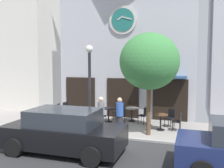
{
  "coord_description": "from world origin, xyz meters",
  "views": [
    {
      "loc": [
        3.49,
        -9.83,
        3.19
      ],
      "look_at": [
        -0.39,
        2.06,
        2.13
      ],
      "focal_mm": 39.89,
      "sensor_mm": 36.0,
      "label": 1
    }
  ],
  "objects_px": {
    "cafe_chair_left_end": "(144,114)",
    "parked_car_black": "(64,131)",
    "street_tree": "(149,62)",
    "cafe_chair_outer": "(101,115)",
    "cafe_table_near_door": "(132,111)",
    "cafe_chair_under_awning": "(60,110)",
    "pedestrian_grey": "(101,115)",
    "pedestrian_blue": "(120,116)",
    "cafe_chair_curbside": "(67,108)",
    "cafe_chair_near_tree": "(178,120)",
    "cafe_chair_by_entrance": "(121,114)",
    "cafe_table_rightmost": "(74,111)",
    "cafe_chair_mid_row": "(171,116)",
    "cafe_table_near_curb": "(109,112)",
    "street_lamp": "(90,87)",
    "cafe_table_leftmost": "(161,119)",
    "cafe_chair_facing_street": "(118,110)"
  },
  "relations": [
    {
      "from": "cafe_chair_by_entrance",
      "to": "cafe_chair_outer",
      "type": "distance_m",
      "value": 1.12
    },
    {
      "from": "pedestrian_grey",
      "to": "cafe_chair_left_end",
      "type": "bearing_deg",
      "value": 56.32
    },
    {
      "from": "cafe_chair_left_end",
      "to": "pedestrian_blue",
      "type": "bearing_deg",
      "value": -106.38
    },
    {
      "from": "cafe_chair_curbside",
      "to": "cafe_chair_left_end",
      "type": "relative_size",
      "value": 1.0
    },
    {
      "from": "cafe_chair_by_entrance",
      "to": "pedestrian_grey",
      "type": "xyz_separation_m",
      "value": [
        -0.37,
        -2.05,
        0.33
      ]
    },
    {
      "from": "cafe_table_near_curb",
      "to": "cafe_chair_facing_street",
      "type": "xyz_separation_m",
      "value": [
        0.31,
        0.77,
        -0.04
      ]
    },
    {
      "from": "cafe_table_near_curb",
      "to": "cafe_chair_near_tree",
      "type": "distance_m",
      "value": 3.77
    },
    {
      "from": "cafe_chair_left_end",
      "to": "cafe_chair_outer",
      "type": "bearing_deg",
      "value": -157.88
    },
    {
      "from": "cafe_table_near_door",
      "to": "cafe_chair_facing_street",
      "type": "relative_size",
      "value": 0.84
    },
    {
      "from": "street_tree",
      "to": "pedestrian_grey",
      "type": "height_order",
      "value": "street_tree"
    },
    {
      "from": "cafe_chair_outer",
      "to": "cafe_chair_under_awning",
      "type": "distance_m",
      "value": 2.65
    },
    {
      "from": "cafe_chair_under_awning",
      "to": "parked_car_black",
      "type": "bearing_deg",
      "value": -58.8
    },
    {
      "from": "cafe_chair_mid_row",
      "to": "cafe_chair_curbside",
      "type": "distance_m",
      "value": 6.0
    },
    {
      "from": "street_tree",
      "to": "cafe_chair_left_end",
      "type": "relative_size",
      "value": 5.01
    },
    {
      "from": "street_tree",
      "to": "cafe_table_rightmost",
      "type": "relative_size",
      "value": 6.11
    },
    {
      "from": "street_lamp",
      "to": "cafe_chair_under_awning",
      "type": "xyz_separation_m",
      "value": [
        -2.36,
        1.28,
        -1.52
      ]
    },
    {
      "from": "cafe_table_near_door",
      "to": "pedestrian_blue",
      "type": "relative_size",
      "value": 0.45
    },
    {
      "from": "pedestrian_blue",
      "to": "parked_car_black",
      "type": "distance_m",
      "value": 2.98
    },
    {
      "from": "cafe_table_leftmost",
      "to": "cafe_chair_outer",
      "type": "xyz_separation_m",
      "value": [
        -3.06,
        0.03,
        -0.01
      ]
    },
    {
      "from": "cafe_chair_under_awning",
      "to": "pedestrian_grey",
      "type": "relative_size",
      "value": 0.54
    },
    {
      "from": "cafe_table_near_door",
      "to": "cafe_chair_under_awning",
      "type": "relative_size",
      "value": 0.84
    },
    {
      "from": "cafe_table_leftmost",
      "to": "cafe_chair_near_tree",
      "type": "relative_size",
      "value": 0.85
    },
    {
      "from": "cafe_table_near_curb",
      "to": "cafe_chair_by_entrance",
      "type": "height_order",
      "value": "cafe_chair_by_entrance"
    },
    {
      "from": "cafe_table_leftmost",
      "to": "cafe_chair_by_entrance",
      "type": "distance_m",
      "value": 2.22
    },
    {
      "from": "cafe_table_near_curb",
      "to": "pedestrian_grey",
      "type": "distance_m",
      "value": 2.27
    },
    {
      "from": "street_lamp",
      "to": "cafe_chair_near_tree",
      "type": "height_order",
      "value": "street_lamp"
    },
    {
      "from": "cafe_table_rightmost",
      "to": "parked_car_black",
      "type": "bearing_deg",
      "value": -67.29
    },
    {
      "from": "cafe_chair_near_tree",
      "to": "cafe_chair_by_entrance",
      "type": "height_order",
      "value": "same"
    },
    {
      "from": "cafe_table_near_door",
      "to": "pedestrian_blue",
      "type": "xyz_separation_m",
      "value": [
        0.1,
        -2.68,
        0.32
      ]
    },
    {
      "from": "cafe_chair_left_end",
      "to": "parked_car_black",
      "type": "relative_size",
      "value": 0.21
    },
    {
      "from": "cafe_table_near_curb",
      "to": "cafe_chair_by_entrance",
      "type": "xyz_separation_m",
      "value": [
        0.77,
        -0.16,
        -0.04
      ]
    },
    {
      "from": "street_tree",
      "to": "cafe_chair_curbside",
      "type": "bearing_deg",
      "value": 158.48
    },
    {
      "from": "parked_car_black",
      "to": "cafe_chair_near_tree",
      "type": "bearing_deg",
      "value": 47.71
    },
    {
      "from": "cafe_chair_facing_street",
      "to": "cafe_chair_outer",
      "type": "height_order",
      "value": "same"
    },
    {
      "from": "street_tree",
      "to": "pedestrian_grey",
      "type": "distance_m",
      "value": 3.2
    },
    {
      "from": "cafe_chair_curbside",
      "to": "cafe_chair_left_end",
      "type": "xyz_separation_m",
      "value": [
        4.62,
        -0.21,
        0.0
      ]
    },
    {
      "from": "cafe_table_rightmost",
      "to": "pedestrian_blue",
      "type": "bearing_deg",
      "value": -31.38
    },
    {
      "from": "cafe_chair_facing_street",
      "to": "cafe_chair_curbside",
      "type": "distance_m",
      "value": 3.05
    },
    {
      "from": "cafe_table_rightmost",
      "to": "cafe_chair_mid_row",
      "type": "relative_size",
      "value": 0.82
    },
    {
      "from": "street_tree",
      "to": "cafe_chair_outer",
      "type": "height_order",
      "value": "street_tree"
    },
    {
      "from": "cafe_table_rightmost",
      "to": "cafe_table_near_curb",
      "type": "distance_m",
      "value": 1.99
    },
    {
      "from": "street_tree",
      "to": "parked_car_black",
      "type": "distance_m",
      "value": 4.69
    },
    {
      "from": "cafe_chair_left_end",
      "to": "cafe_table_near_curb",
      "type": "bearing_deg",
      "value": -177.73
    },
    {
      "from": "cafe_table_near_door",
      "to": "cafe_table_leftmost",
      "type": "relative_size",
      "value": 0.99
    },
    {
      "from": "cafe_chair_under_awning",
      "to": "cafe_table_leftmost",
      "type": "bearing_deg",
      "value": -4.99
    },
    {
      "from": "cafe_chair_outer",
      "to": "pedestrian_grey",
      "type": "height_order",
      "value": "pedestrian_grey"
    },
    {
      "from": "cafe_table_leftmost",
      "to": "cafe_chair_curbside",
      "type": "height_order",
      "value": "cafe_chair_curbside"
    },
    {
      "from": "cafe_chair_by_entrance",
      "to": "street_lamp",
      "type": "bearing_deg",
      "value": -129.85
    },
    {
      "from": "cafe_chair_curbside",
      "to": "cafe_chair_under_awning",
      "type": "height_order",
      "value": "same"
    },
    {
      "from": "street_tree",
      "to": "cafe_table_near_curb",
      "type": "distance_m",
      "value": 4.05
    }
  ]
}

